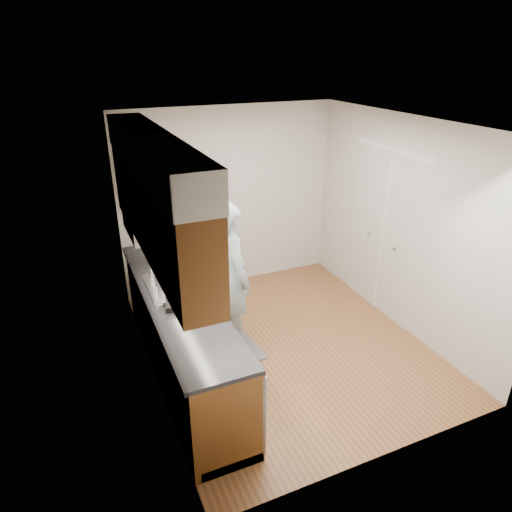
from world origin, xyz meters
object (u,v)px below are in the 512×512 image
Objects in this scene: soap_bottle_a at (163,249)px; soap_bottle_b at (171,257)px; soap_bottle_c at (160,253)px; steel_can at (182,259)px; person at (229,268)px; dish_rack at (185,301)px.

soap_bottle_b is (0.06, -0.11, -0.06)m from soap_bottle_a.
soap_bottle_c is at bearing 100.17° from soap_bottle_a.
soap_bottle_c is 1.22× the size of steel_can.
person is 5.60× the size of dish_rack.
soap_bottle_a reaches higher than soap_bottle_b.
person is at bearing -45.22° from steel_can.
dish_rack is (-0.04, -1.00, -0.12)m from soap_bottle_a.
soap_bottle_a is (-0.57, 0.56, 0.09)m from person.
dish_rack is at bearing 112.06° from person.
dish_rack is at bearing -96.44° from soap_bottle_b.
person is 0.76m from dish_rack.
dish_rack is (-0.02, -1.09, -0.05)m from soap_bottle_c.
soap_bottle_a is 0.14m from soap_bottle_b.
steel_can is at bearing 30.89° from person.
soap_bottle_c is at bearing 110.37° from soap_bottle_b.
soap_bottle_a reaches higher than soap_bottle_c.
soap_bottle_b is at bearing 95.29° from dish_rack.
person is 0.88m from soap_bottle_c.
steel_can is 0.88m from dish_rack.
soap_bottle_b is 1.18× the size of soap_bottle_c.
soap_bottle_a is 0.24m from steel_can.
soap_bottle_a is 0.85× the size of dish_rack.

